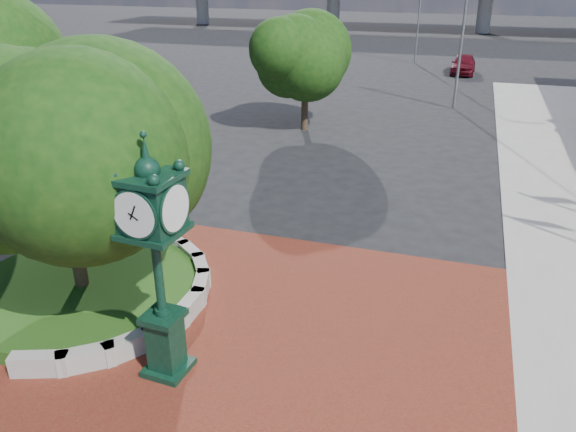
# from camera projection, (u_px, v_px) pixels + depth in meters

# --- Properties ---
(ground) EXTENTS (200.00, 200.00, 0.00)m
(ground) POSITION_uv_depth(u_px,v_px,m) (256.00, 329.00, 13.89)
(ground) COLOR black
(ground) RESTS_ON ground
(plaza) EXTENTS (12.00, 12.00, 0.04)m
(plaza) POSITION_uv_depth(u_px,v_px,m) (241.00, 353.00, 13.01)
(plaza) COLOR maroon
(plaza) RESTS_ON ground
(planter_wall) EXTENTS (2.96, 6.77, 0.54)m
(planter_wall) POSITION_uv_depth(u_px,v_px,m) (158.00, 302.00, 14.53)
(planter_wall) COLOR #9E9B93
(planter_wall) RESTS_ON ground
(grass_bed) EXTENTS (6.10, 6.10, 0.40)m
(grass_bed) POSITION_uv_depth(u_px,v_px,m) (83.00, 290.00, 15.19)
(grass_bed) COLOR #1F4513
(grass_bed) RESTS_ON ground
(tree_planter) EXTENTS (5.20, 5.20, 6.33)m
(tree_planter) POSITION_uv_depth(u_px,v_px,m) (62.00, 167.00, 13.75)
(tree_planter) COLOR #38281C
(tree_planter) RESTS_ON ground
(tree_street) EXTENTS (4.40, 4.40, 5.45)m
(tree_street) POSITION_uv_depth(u_px,v_px,m) (305.00, 69.00, 29.30)
(tree_street) COLOR #38281C
(tree_street) RESTS_ON ground
(post_clock) EXTENTS (1.19, 1.19, 5.40)m
(post_clock) POSITION_uv_depth(u_px,v_px,m) (156.00, 253.00, 11.25)
(post_clock) COLOR black
(post_clock) RESTS_ON ground
(parked_car) EXTENTS (1.95, 4.61, 1.56)m
(parked_car) POSITION_uv_depth(u_px,v_px,m) (463.00, 64.00, 45.88)
(parked_car) COLOR #5D0D19
(parked_car) RESTS_ON ground
(street_lamp_near) EXTENTS (2.04, 0.54, 9.16)m
(street_lamp_near) POSITION_uv_depth(u_px,v_px,m) (468.00, 18.00, 32.79)
(street_lamp_near) COLOR slate
(street_lamp_near) RESTS_ON ground
(street_lamp_far) EXTENTS (2.03, 0.28, 9.05)m
(street_lamp_far) POSITION_uv_depth(u_px,v_px,m) (423.00, 1.00, 48.67)
(street_lamp_far) COLOR slate
(street_lamp_far) RESTS_ON ground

